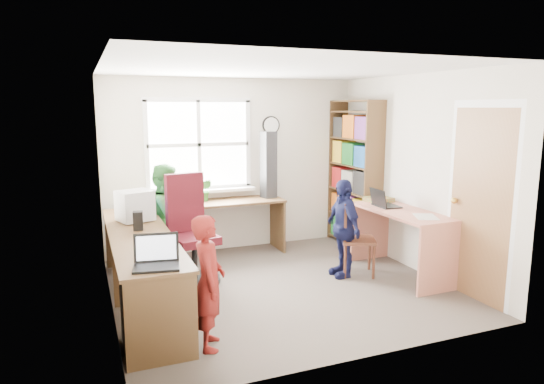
# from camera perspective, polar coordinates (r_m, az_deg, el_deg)

# --- Properties ---
(room) EXTENTS (3.64, 3.44, 2.44)m
(room) POSITION_cam_1_polar(r_m,az_deg,el_deg) (5.36, 0.71, 1.51)
(room) COLOR #483F38
(room) RESTS_ON ground
(l_desk) EXTENTS (2.38, 2.95, 0.75)m
(l_desk) POSITION_cam_1_polar(r_m,az_deg,el_deg) (4.83, -12.32, -8.99)
(l_desk) COLOR brown
(l_desk) RESTS_ON ground
(right_desk) EXTENTS (0.66, 1.39, 0.79)m
(right_desk) POSITION_cam_1_polar(r_m,az_deg,el_deg) (6.03, 15.12, -4.11)
(right_desk) COLOR tan
(right_desk) RESTS_ON ground
(bookshelf) EXTENTS (0.30, 1.02, 2.10)m
(bookshelf) POSITION_cam_1_polar(r_m,az_deg,el_deg) (7.09, 9.66, 1.69)
(bookshelf) COLOR brown
(bookshelf) RESTS_ON ground
(swivel_chair) EXTENTS (0.69, 0.69, 1.25)m
(swivel_chair) POSITION_cam_1_polar(r_m,az_deg,el_deg) (5.69, -9.54, -5.13)
(swivel_chair) COLOR black
(swivel_chair) RESTS_ON ground
(wooden_chair) EXTENTS (0.52, 0.52, 0.90)m
(wooden_chair) POSITION_cam_1_polar(r_m,az_deg,el_deg) (5.92, 9.45, -5.00)
(wooden_chair) COLOR #542B1C
(wooden_chair) RESTS_ON ground
(crt_monitor) EXTENTS (0.43, 0.41, 0.35)m
(crt_monitor) POSITION_cam_1_polar(r_m,az_deg,el_deg) (5.58, -15.82, -1.58)
(crt_monitor) COLOR #B7B8BC
(crt_monitor) RESTS_ON l_desk
(laptop_left) EXTENTS (0.41, 0.36, 0.25)m
(laptop_left) POSITION_cam_1_polar(r_m,az_deg,el_deg) (4.02, -13.44, -7.65)
(laptop_left) COLOR black
(laptop_left) RESTS_ON l_desk
(laptop_right) EXTENTS (0.29, 0.34, 0.23)m
(laptop_right) POSITION_cam_1_polar(r_m,az_deg,el_deg) (6.11, 12.95, -1.21)
(laptop_right) COLOR black
(laptop_right) RESTS_ON right_desk
(speaker_a) EXTENTS (0.11, 0.11, 0.20)m
(speaker_a) POSITION_cam_1_polar(r_m,az_deg,el_deg) (5.20, -15.48, -3.28)
(speaker_a) COLOR black
(speaker_a) RESTS_ON l_desk
(speaker_b) EXTENTS (0.10, 0.10, 0.20)m
(speaker_b) POSITION_cam_1_polar(r_m,az_deg,el_deg) (5.78, -16.20, -1.99)
(speaker_b) COLOR black
(speaker_b) RESTS_ON l_desk
(cd_tower) EXTENTS (0.22, 0.20, 0.92)m
(cd_tower) POSITION_cam_1_polar(r_m,az_deg,el_deg) (6.75, -0.41, 3.22)
(cd_tower) COLOR black
(cd_tower) RESTS_ON l_desk
(game_box) EXTENTS (0.35, 0.35, 0.06)m
(game_box) POSITION_cam_1_polar(r_m,az_deg,el_deg) (6.43, 12.44, -0.87)
(game_box) COLOR red
(game_box) RESTS_ON right_desk
(paper_a) EXTENTS (0.33, 0.38, 0.00)m
(paper_a) POSITION_cam_1_polar(r_m,az_deg,el_deg) (4.60, -13.15, -6.12)
(paper_a) COLOR beige
(paper_a) RESTS_ON l_desk
(paper_b) EXTENTS (0.35, 0.39, 0.00)m
(paper_b) POSITION_cam_1_polar(r_m,az_deg,el_deg) (5.69, 17.64, -2.79)
(paper_b) COLOR beige
(paper_b) RESTS_ON right_desk
(potted_plant) EXTENTS (0.20, 0.18, 0.30)m
(potted_plant) POSITION_cam_1_polar(r_m,az_deg,el_deg) (6.58, -7.83, 0.20)
(potted_plant) COLOR #2D702D
(potted_plant) RESTS_ON l_desk
(person_red) EXTENTS (0.37, 0.47, 1.14)m
(person_red) POSITION_cam_1_polar(r_m,az_deg,el_deg) (4.12, -7.46, -10.47)
(person_red) COLOR maroon
(person_red) RESTS_ON ground
(person_green) EXTENTS (0.75, 0.81, 1.34)m
(person_green) POSITION_cam_1_polar(r_m,az_deg,el_deg) (6.03, -12.22, -3.07)
(person_green) COLOR #2F7731
(person_green) RESTS_ON ground
(person_navy) EXTENTS (0.30, 0.69, 1.17)m
(person_navy) POSITION_cam_1_polar(r_m,az_deg,el_deg) (5.84, 8.34, -4.21)
(person_navy) COLOR #13163D
(person_navy) RESTS_ON ground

